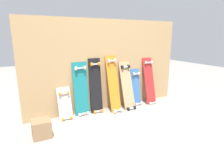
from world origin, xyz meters
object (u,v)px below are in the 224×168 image
(skateboard_black, at_px, (96,88))
(skateboard_orange, at_px, (114,86))
(skateboard_blue, at_px, (136,89))
(wooden_crate, at_px, (41,128))
(skateboard_teal, at_px, (81,91))
(skateboard_white, at_px, (65,106))
(skateboard_natural, at_px, (127,88))
(skateboard_red, at_px, (149,83))

(skateboard_black, distance_m, skateboard_orange, 0.29)
(skateboard_black, bearing_deg, skateboard_blue, -1.18)
(skateboard_blue, bearing_deg, wooden_crate, -166.50)
(skateboard_teal, distance_m, wooden_crate, 0.84)
(skateboard_white, distance_m, skateboard_natural, 1.07)
(skateboard_white, bearing_deg, skateboard_teal, 5.73)
(skateboard_teal, height_order, skateboard_black, skateboard_black)
(skateboard_orange, distance_m, skateboard_red, 0.76)
(skateboard_blue, height_order, wooden_crate, skateboard_blue)
(skateboard_orange, xyz_separation_m, skateboard_blue, (0.49, 0.06, -0.13))
(skateboard_teal, height_order, skateboard_blue, skateboard_teal)
(skateboard_natural, bearing_deg, skateboard_white, 176.85)
(skateboard_white, xyz_separation_m, skateboard_orange, (0.80, -0.05, 0.22))
(skateboard_black, distance_m, skateboard_natural, 0.56)
(skateboard_natural, bearing_deg, skateboard_orange, 179.10)
(skateboard_black, xyz_separation_m, skateboard_natural, (0.55, -0.08, -0.05))
(skateboard_orange, height_order, skateboard_natural, skateboard_orange)
(skateboard_teal, bearing_deg, skateboard_white, -174.27)
(skateboard_teal, relative_size, skateboard_orange, 0.93)
(skateboard_white, distance_m, skateboard_orange, 0.83)
(skateboard_white, bearing_deg, skateboard_black, 2.49)
(skateboard_natural, relative_size, skateboard_blue, 1.20)
(skateboard_teal, height_order, skateboard_natural, skateboard_teal)
(skateboard_natural, height_order, skateboard_blue, skateboard_natural)
(skateboard_teal, distance_m, skateboard_black, 0.25)
(skateboard_teal, xyz_separation_m, skateboard_black, (0.24, -0.00, 0.02))
(skateboard_teal, bearing_deg, skateboard_natural, -6.15)
(skateboard_white, relative_size, skateboard_black, 0.58)
(skateboard_teal, xyz_separation_m, wooden_crate, (-0.67, -0.43, -0.27))
(skateboard_red, bearing_deg, wooden_crate, -169.48)
(skateboard_black, xyz_separation_m, skateboard_red, (1.04, -0.06, -0.03))
(skateboard_black, bearing_deg, skateboard_white, -177.51)
(skateboard_red, distance_m, wooden_crate, 2.01)
(skateboard_black, relative_size, wooden_crate, 4.31)
(skateboard_blue, height_order, skateboard_red, skateboard_red)
(skateboard_natural, xyz_separation_m, skateboard_red, (0.49, 0.02, 0.02))
(skateboard_white, height_order, skateboard_natural, skateboard_natural)
(skateboard_red, height_order, wooden_crate, skateboard_red)
(skateboard_teal, xyz_separation_m, skateboard_blue, (1.02, -0.02, -0.09))
(skateboard_white, xyz_separation_m, skateboard_blue, (1.29, 0.01, 0.09))
(skateboard_blue, relative_size, wooden_crate, 3.27)
(skateboard_orange, bearing_deg, skateboard_teal, 171.25)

